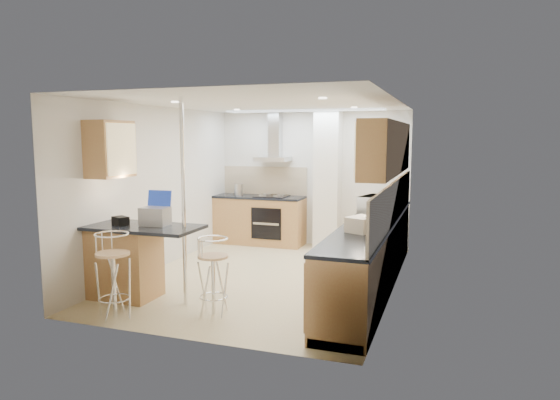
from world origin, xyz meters
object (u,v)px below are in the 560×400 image
(bar_stool_near, at_px, (113,275))
(bread_bin, at_px, (362,224))
(bar_stool_end, at_px, (213,276))
(laptop, at_px, (155,216))
(microwave, at_px, (376,206))

(bar_stool_near, bearing_deg, bread_bin, 42.18)
(bar_stool_near, xyz_separation_m, bar_stool_end, (1.02, 0.46, -0.04))
(laptop, xyz_separation_m, bread_bin, (2.49, 0.52, -0.04))
(microwave, distance_m, bread_bin, 1.26)
(laptop, distance_m, bar_stool_end, 1.13)
(bar_stool_near, bearing_deg, bar_stool_end, 40.87)
(bar_stool_end, height_order, bread_bin, bread_bin)
(bar_stool_end, relative_size, bread_bin, 2.63)
(microwave, bearing_deg, bread_bin, -163.83)
(microwave, distance_m, laptop, 3.04)
(microwave, height_order, bar_stool_end, microwave)
(bread_bin, bearing_deg, laptop, -144.07)
(microwave, height_order, laptop, microwave)
(bread_bin, bearing_deg, bar_stool_near, -130.07)
(laptop, xyz_separation_m, bar_stool_end, (0.92, -0.27, -0.60))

